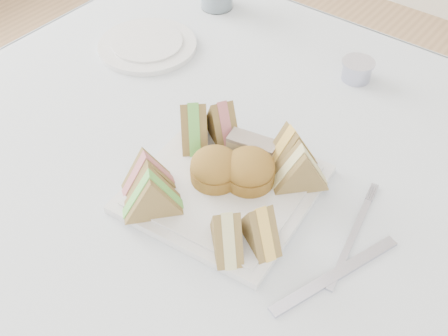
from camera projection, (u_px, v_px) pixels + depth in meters
The scene contains 18 objects.
table at pixel (205, 283), 1.18m from camera, with size 0.90×0.90×0.74m, color brown.
tablecloth at pixel (200, 155), 0.91m from camera, with size 1.02×1.02×0.01m, color silver.
serving_plate at pixel (224, 189), 0.85m from camera, with size 0.25×0.25×0.01m, color silver.
sandwich_fl_a at pixel (147, 171), 0.81m from camera, with size 0.08×0.04×0.07m, color olive, non-canonical shape.
sandwich_fl_b at pixel (152, 192), 0.78m from camera, with size 0.09×0.04×0.08m, color olive, non-canonical shape.
sandwich_fr_a at pixel (260, 224), 0.75m from camera, with size 0.08×0.04×0.07m, color olive, non-canonical shape.
sandwich_fr_b at pixel (227, 230), 0.74m from camera, with size 0.08×0.04×0.07m, color olive, non-canonical shape.
sandwich_bl_a at pixel (194, 122), 0.89m from camera, with size 0.09×0.04×0.08m, color olive, non-canonical shape.
sandwich_bl_b at pixel (222, 119), 0.90m from camera, with size 0.08×0.04×0.07m, color olive, non-canonical shape.
sandwich_br_a at pixel (301, 166), 0.82m from camera, with size 0.09×0.04×0.08m, color olive, non-canonical shape.
sandwich_br_b at pixel (291, 146), 0.85m from camera, with size 0.08×0.04×0.07m, color olive, non-canonical shape.
scone_left at pixel (215, 168), 0.83m from camera, with size 0.08×0.08×0.05m, color olive.
scone_right at pixel (249, 169), 0.83m from camera, with size 0.08×0.08×0.05m, color olive.
pastry_slice at pixel (252, 148), 0.87m from camera, with size 0.08×0.03×0.04m, color beige.
side_plate at pixel (147, 46), 1.12m from camera, with size 0.20×0.20×0.01m, color silver.
tea_strainer at pixel (357, 71), 1.04m from camera, with size 0.06×0.06×0.03m, color #A8A8C0.
knife at pixel (336, 275), 0.74m from camera, with size 0.02×0.21×0.00m, color #A8A8C0.
fork at pixel (350, 242), 0.78m from camera, with size 0.01×0.18×0.00m, color #A8A8C0.
Camera 1 is at (0.43, -0.50, 1.37)m, focal length 45.00 mm.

